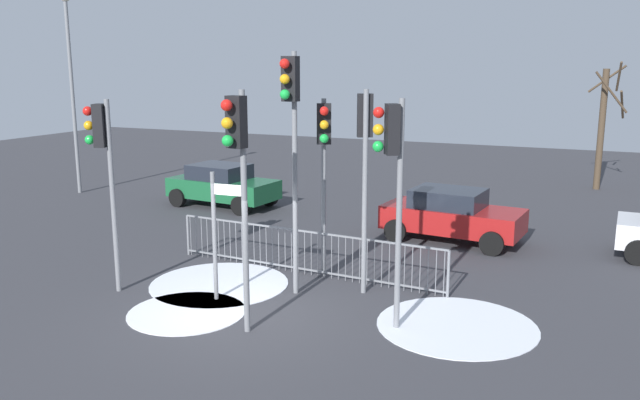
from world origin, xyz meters
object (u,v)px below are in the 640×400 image
traffic_light_mid_right (324,148)px  street_lamp (71,74)px  traffic_light_foreground_right (365,145)px  bare_tree_right (603,124)px  traffic_light_rear_left (238,159)px  direction_sign_post (217,229)px  car_green_mid (222,185)px  traffic_light_mid_left (392,163)px  traffic_light_rear_right (103,152)px  traffic_light_foreground_left (291,121)px  car_red_near (451,214)px

traffic_light_mid_right → street_lamp: size_ratio=0.55×
traffic_light_foreground_right → bare_tree_right: bare_tree_right is taller
traffic_light_rear_left → bare_tree_right: bearing=-99.8°
direction_sign_post → car_green_mid: (-4.91, 7.94, -0.78)m
traffic_light_mid_left → traffic_light_foreground_right: traffic_light_foreground_right is taller
traffic_light_mid_left → traffic_light_foreground_right: (-1.17, 1.77, 0.06)m
traffic_light_rear_right → bare_tree_right: 19.63m
traffic_light_mid_right → street_lamp: street_lamp is taller
bare_tree_right → traffic_light_foreground_right: bearing=-106.8°
traffic_light_foreground_left → traffic_light_rear_right: traffic_light_foreground_left is taller
traffic_light_foreground_right → car_red_near: traffic_light_foreground_right is taller
traffic_light_rear_left → bare_tree_right: size_ratio=0.89×
traffic_light_foreground_left → direction_sign_post: (-1.29, -0.91, -2.21)m
traffic_light_mid_left → traffic_light_foreground_left: bearing=39.1°
traffic_light_mid_right → traffic_light_mid_left: bearing=111.4°
traffic_light_foreground_right → car_red_near: size_ratio=1.11×
car_green_mid → street_lamp: size_ratio=0.53×
traffic_light_rear_right → street_lamp: bearing=26.5°
car_green_mid → traffic_light_foreground_right: bearing=-33.8°
car_red_near → bare_tree_right: bare_tree_right is taller
traffic_light_foreground_left → direction_sign_post: size_ratio=1.88×
street_lamp → bare_tree_right: street_lamp is taller
traffic_light_foreground_right → direction_sign_post: (-2.57, -1.79, -1.67)m
traffic_light_mid_left → bare_tree_right: 17.01m
traffic_light_rear_left → traffic_light_rear_right: size_ratio=1.07×
traffic_light_mid_left → direction_sign_post: size_ratio=1.57×
traffic_light_foreground_left → car_green_mid: 9.84m
traffic_light_foreground_right → traffic_light_rear_right: (-5.03, -2.25, -0.15)m
traffic_light_foreground_left → street_lamp: size_ratio=0.69×
direction_sign_post → car_green_mid: bearing=119.1°
traffic_light_foreground_left → traffic_light_rear_right: size_ratio=1.23×
traffic_light_mid_left → traffic_light_rear_left: size_ratio=0.97×
car_red_near → car_green_mid: bearing=176.8°
bare_tree_right → car_green_mid: bearing=-143.9°
traffic_light_rear_right → car_red_near: (5.89, 7.10, -2.30)m
traffic_light_mid_right → direction_sign_post: (-1.43, -2.24, -1.49)m
traffic_light_foreground_right → street_lamp: 15.18m
direction_sign_post → car_green_mid: size_ratio=0.69×
traffic_light_foreground_left → car_red_near: 6.80m
traffic_light_foreground_right → traffic_light_rear_right: traffic_light_foreground_right is taller
traffic_light_rear_left → car_green_mid: traffic_light_rear_left is taller
traffic_light_mid_right → traffic_light_foreground_left: (-0.14, -1.33, 0.72)m
traffic_light_mid_right → street_lamp: (-12.75, 5.55, 1.48)m
traffic_light_mid_right → car_red_near: (1.99, 4.40, -2.27)m
street_lamp → car_red_near: bearing=-4.5°
traffic_light_rear_right → street_lamp: 12.19m
car_green_mid → traffic_light_rear_left: bearing=-50.3°
traffic_light_foreground_right → traffic_light_foreground_left: (-1.28, -0.88, 0.54)m
traffic_light_foreground_right → bare_tree_right: bearing=47.0°
traffic_light_foreground_right → direction_sign_post: 3.55m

